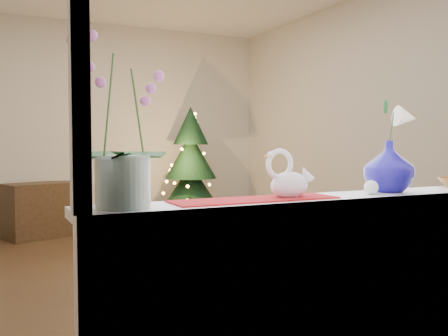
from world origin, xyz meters
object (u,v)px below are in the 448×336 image
at_px(paperweight, 371,187).
at_px(orchid_pot, 122,121).
at_px(blue_vase, 389,162).
at_px(xmas_tree, 191,168).
at_px(swan, 289,175).
at_px(side_table, 43,210).

bearing_deg(paperweight, orchid_pot, 178.51).
relative_size(blue_vase, xmas_tree, 0.17).
relative_size(orchid_pot, paperweight, 9.67).
bearing_deg(xmas_tree, swan, -106.63).
bearing_deg(orchid_pot, xmas_tree, 65.27).
relative_size(swan, xmas_tree, 0.14).
bearing_deg(orchid_pot, paperweight, -1.49).
distance_m(orchid_pot, side_table, 4.72).
height_order(blue_vase, xmas_tree, xmas_tree).
height_order(swan, blue_vase, blue_vase).
height_order(swan, xmas_tree, xmas_tree).
height_order(orchid_pot, paperweight, orchid_pot).
bearing_deg(paperweight, xmas_tree, 78.55).
bearing_deg(blue_vase, paperweight, -160.29).
distance_m(orchid_pot, swan, 0.73).
xyz_separation_m(swan, blue_vase, (0.56, 0.02, 0.04)).
height_order(paperweight, xmas_tree, xmas_tree).
bearing_deg(swan, xmas_tree, 71.31).
bearing_deg(side_table, swan, -104.09).
relative_size(orchid_pot, side_table, 0.70).
relative_size(swan, paperweight, 3.60).
relative_size(blue_vase, side_table, 0.31).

